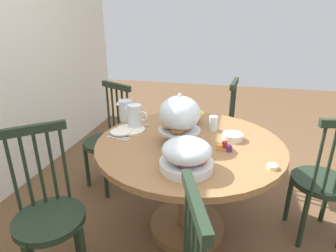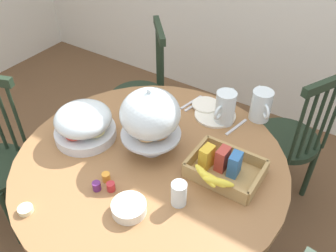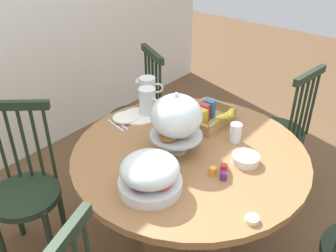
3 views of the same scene
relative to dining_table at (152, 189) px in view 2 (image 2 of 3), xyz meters
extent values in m
cylinder|color=olive|center=(0.00, 0.00, 0.18)|extent=(1.26, 1.26, 0.04)
cylinder|color=brown|center=(0.00, 0.00, -0.16)|extent=(0.14, 0.14, 0.63)
cylinder|color=brown|center=(0.00, 0.00, -0.51)|extent=(0.56, 0.56, 0.06)
cylinder|color=#1E2D1E|center=(0.42, 0.83, -0.09)|extent=(0.40, 0.40, 0.04)
cylinder|color=#1E2D1E|center=(0.36, 1.02, -0.32)|extent=(0.04, 0.04, 0.45)
cylinder|color=#1E2D1E|center=(0.23, 0.77, -0.32)|extent=(0.04, 0.04, 0.45)
cylinder|color=#1E2D1E|center=(0.61, 0.89, -0.32)|extent=(0.04, 0.04, 0.45)
cylinder|color=#1E2D1E|center=(0.48, 0.64, -0.32)|extent=(0.04, 0.04, 0.45)
cylinder|color=#1E2D1E|center=(0.63, 0.88, 0.15)|extent=(0.02, 0.02, 0.48)
cylinder|color=#1E2D1E|center=(0.60, 0.82, 0.15)|extent=(0.02, 0.02, 0.48)
cylinder|color=#1E2D1E|center=(0.56, 0.76, 0.15)|extent=(0.02, 0.02, 0.48)
cylinder|color=#1E2D1E|center=(0.53, 0.70, 0.15)|extent=(0.02, 0.02, 0.48)
cylinder|color=#1E2D1E|center=(0.50, 0.63, 0.15)|extent=(0.02, 0.02, 0.48)
cube|color=#1E2D1E|center=(0.56, 0.76, 0.41)|extent=(0.20, 0.34, 0.05)
cylinder|color=#1E2D1E|center=(-0.61, 0.70, -0.09)|extent=(0.40, 0.40, 0.04)
cylinder|color=#1E2D1E|center=(-0.81, 0.72, -0.32)|extent=(0.04, 0.04, 0.45)
cylinder|color=#1E2D1E|center=(-0.63, 0.50, -0.32)|extent=(0.04, 0.04, 0.45)
cylinder|color=#1E2D1E|center=(-0.60, 0.90, -0.32)|extent=(0.04, 0.04, 0.45)
cylinder|color=#1E2D1E|center=(-0.42, 0.69, -0.32)|extent=(0.04, 0.04, 0.45)
cylinder|color=#1E2D1E|center=(-0.59, 0.91, 0.15)|extent=(0.02, 0.02, 0.48)
cylinder|color=#1E2D1E|center=(-0.54, 0.86, 0.15)|extent=(0.02, 0.02, 0.48)
cylinder|color=#1E2D1E|center=(-0.49, 0.81, 0.15)|extent=(0.02, 0.02, 0.48)
cylinder|color=#1E2D1E|center=(-0.45, 0.75, 0.15)|extent=(0.02, 0.02, 0.48)
cylinder|color=#1E2D1E|center=(-0.40, 0.70, 0.15)|extent=(0.02, 0.02, 0.48)
cube|color=#1E2D1E|center=(-0.49, 0.81, 0.41)|extent=(0.26, 0.29, 0.05)
cylinder|color=#1E2D1E|center=(-0.70, -0.40, -0.32)|extent=(0.04, 0.04, 0.45)
cylinder|color=#1E2D1E|center=(-0.79, -0.13, -0.32)|extent=(0.04, 0.04, 0.45)
cylinder|color=#1E2D1E|center=(-0.87, -0.14, 0.15)|extent=(0.02, 0.02, 0.48)
cylinder|color=#1E2D1E|center=(-0.80, -0.12, 0.15)|extent=(0.02, 0.02, 0.48)
cylinder|color=silver|center=(-0.04, 0.06, 0.21)|extent=(0.12, 0.12, 0.02)
cylinder|color=silver|center=(-0.04, 0.06, 0.24)|extent=(0.03, 0.03, 0.09)
cylinder|color=silver|center=(-0.04, 0.06, 0.30)|extent=(0.28, 0.28, 0.01)
torus|color=#B27033|center=(0.00, 0.07, 0.32)|extent=(0.10, 0.10, 0.03)
torus|color=#D19347|center=(-0.03, 0.14, 0.32)|extent=(0.10, 0.10, 0.03)
torus|color=#935628|center=(-0.10, 0.06, 0.32)|extent=(0.10, 0.10, 0.03)
torus|color=tan|center=(-0.03, 0.03, 0.32)|extent=(0.10, 0.10, 0.03)
ellipsoid|color=silver|center=(-0.04, 0.06, 0.41)|extent=(0.27, 0.27, 0.22)
sphere|color=silver|center=(-0.04, 0.06, 0.53)|extent=(0.02, 0.02, 0.02)
cylinder|color=silver|center=(-0.36, -0.04, 0.22)|extent=(0.30, 0.30, 0.05)
ellipsoid|color=beige|center=(-0.29, -0.04, 0.26)|extent=(0.09, 0.09, 0.03)
ellipsoid|color=#8CBF59|center=(-0.35, 0.03, 0.26)|extent=(0.09, 0.09, 0.03)
ellipsoid|color=#6B2D4C|center=(-0.43, -0.04, 0.26)|extent=(0.09, 0.09, 0.03)
ellipsoid|color=#CC3D33|center=(-0.36, -0.11, 0.26)|extent=(0.09, 0.09, 0.03)
ellipsoid|color=silver|center=(-0.36, -0.04, 0.31)|extent=(0.28, 0.28, 0.13)
cylinder|color=silver|center=(0.16, 0.44, 0.29)|extent=(0.10, 0.10, 0.18)
cylinder|color=orange|center=(0.16, 0.44, 0.26)|extent=(0.09, 0.09, 0.12)
cone|color=silver|center=(0.16, 0.50, 0.37)|extent=(0.04, 0.04, 0.03)
torus|color=silver|center=(0.15, 0.37, 0.30)|extent=(0.02, 0.07, 0.07)
cylinder|color=silver|center=(0.30, 0.57, 0.28)|extent=(0.11, 0.11, 0.17)
cylinder|color=white|center=(0.30, 0.57, 0.26)|extent=(0.09, 0.09, 0.11)
cone|color=silver|center=(0.26, 0.62, 0.35)|extent=(0.05, 0.05, 0.03)
torus|color=silver|center=(0.34, 0.52, 0.29)|extent=(0.06, 0.07, 0.07)
cube|color=tan|center=(0.33, 0.11, 0.21)|extent=(0.30, 0.22, 0.01)
cube|color=tan|center=(0.33, 0.00, 0.23)|extent=(0.30, 0.02, 0.07)
cube|color=tan|center=(0.33, 0.22, 0.23)|extent=(0.30, 0.02, 0.07)
cube|color=tan|center=(0.18, 0.11, 0.23)|extent=(0.02, 0.22, 0.07)
cube|color=tan|center=(0.48, 0.11, 0.23)|extent=(0.02, 0.22, 0.07)
cube|color=gold|center=(0.24, 0.10, 0.27)|extent=(0.05, 0.07, 0.11)
cube|color=#B23D33|center=(0.30, 0.12, 0.27)|extent=(0.05, 0.07, 0.11)
cube|color=#336BAD|center=(0.36, 0.12, 0.27)|extent=(0.05, 0.07, 0.11)
ellipsoid|color=yellow|center=(0.30, -0.03, 0.29)|extent=(0.14, 0.08, 0.05)
ellipsoid|color=yellow|center=(0.33, -0.03, 0.29)|extent=(0.13, 0.03, 0.05)
ellipsoid|color=yellow|center=(0.36, -0.03, 0.29)|extent=(0.14, 0.08, 0.05)
cylinder|color=white|center=(0.10, 0.46, 0.21)|extent=(0.22, 0.22, 0.01)
cylinder|color=white|center=(0.02, 0.50, 0.22)|extent=(0.15, 0.15, 0.01)
cylinder|color=white|center=(0.10, -0.28, 0.22)|extent=(0.14, 0.14, 0.04)
cylinder|color=silver|center=(0.24, -0.14, 0.25)|extent=(0.06, 0.06, 0.11)
cylinder|color=beige|center=(-0.25, -0.51, 0.21)|extent=(0.06, 0.06, 0.02)
cylinder|color=#B7282D|center=(-0.04, -0.24, 0.22)|extent=(0.04, 0.04, 0.04)
cylinder|color=orange|center=(-0.09, -0.21, 0.22)|extent=(0.04, 0.04, 0.04)
cylinder|color=#5B2366|center=(-0.09, -0.27, 0.22)|extent=(0.04, 0.04, 0.04)
cube|color=silver|center=(-0.04, 0.49, 0.20)|extent=(0.05, 0.17, 0.01)
cube|color=silver|center=(-0.07, 0.50, 0.20)|extent=(0.05, 0.17, 0.01)
cube|color=silver|center=(0.23, 0.43, 0.20)|extent=(0.05, 0.17, 0.01)
camera|label=1|loc=(-1.72, -0.25, 1.00)|focal=29.99mm
camera|label=2|loc=(0.70, -0.93, 1.36)|focal=37.88mm
camera|label=3|loc=(-1.35, -0.95, 1.35)|focal=39.90mm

